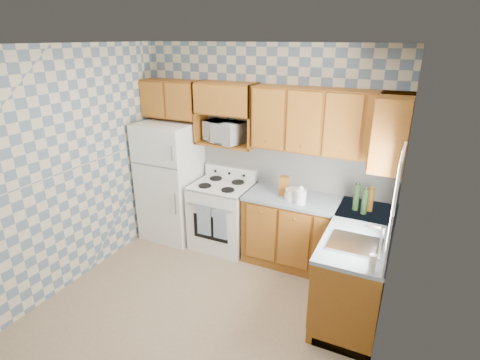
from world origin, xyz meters
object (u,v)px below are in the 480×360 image
microwave (225,132)px  electric_kettle (300,197)px  refrigerator (171,181)px  stove_body (222,216)px

microwave → electric_kettle: size_ratio=3.00×
refrigerator → stove_body: size_ratio=1.87×
refrigerator → electric_kettle: 1.94m
stove_body → electric_kettle: (1.12, -0.14, 0.55)m
stove_body → electric_kettle: size_ratio=5.30×
microwave → refrigerator: bearing=-150.2°
refrigerator → stove_body: bearing=1.8°
refrigerator → microwave: bearing=15.0°
microwave → electric_kettle: bearing=-0.8°
refrigerator → electric_kettle: size_ratio=9.89×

